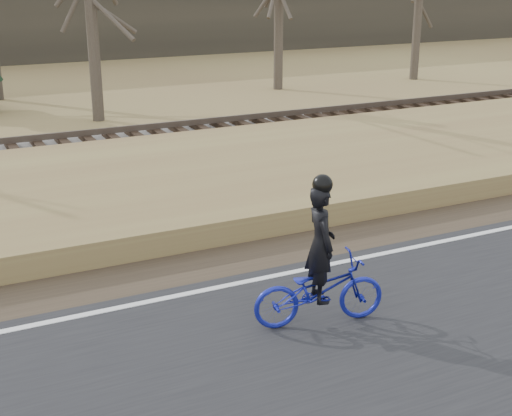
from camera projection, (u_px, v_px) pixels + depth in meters
name	position (u px, v px, depth m)	size (l,w,h in m)	color
ground	(481.00, 242.00, 12.45)	(120.00, 120.00, 0.00)	olive
edge_line	(474.00, 235.00, 12.60)	(120.00, 0.12, 0.01)	silver
shoulder	(436.00, 220.00, 13.46)	(120.00, 1.60, 0.04)	#473A2B
embankment	(349.00, 171.00, 15.95)	(120.00, 5.00, 0.44)	olive
ballast	(271.00, 137.00, 19.17)	(120.00, 3.00, 0.45)	slate
railroad	(271.00, 126.00, 19.08)	(120.00, 2.40, 0.29)	black
cyclist	(320.00, 278.00, 9.31)	(1.87, 0.97, 2.06)	#151C95
bare_tree_right	(419.00, 2.00, 29.46)	(0.36, 0.36, 6.38)	#4C4438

